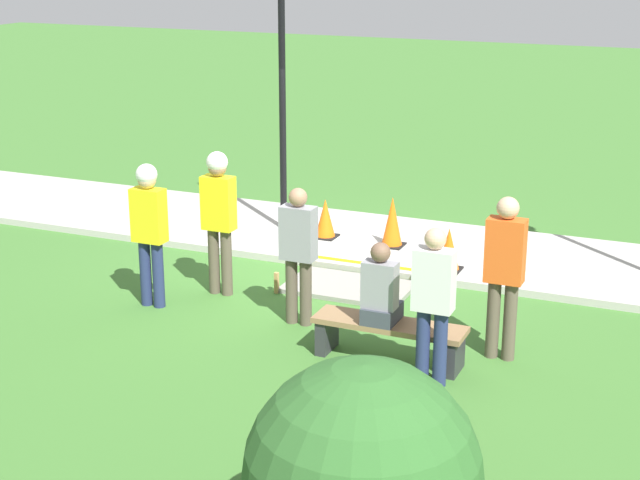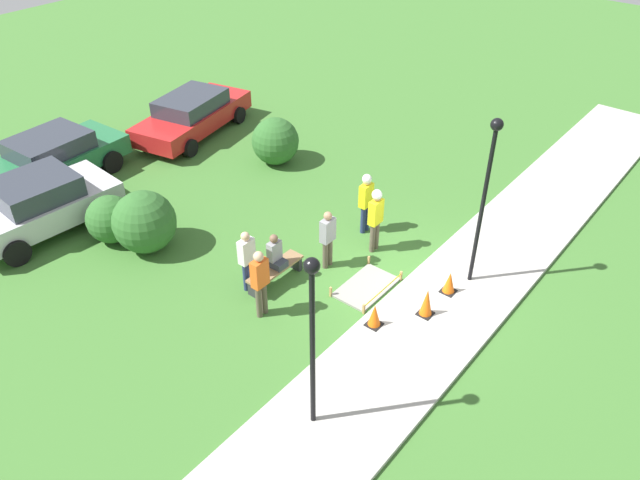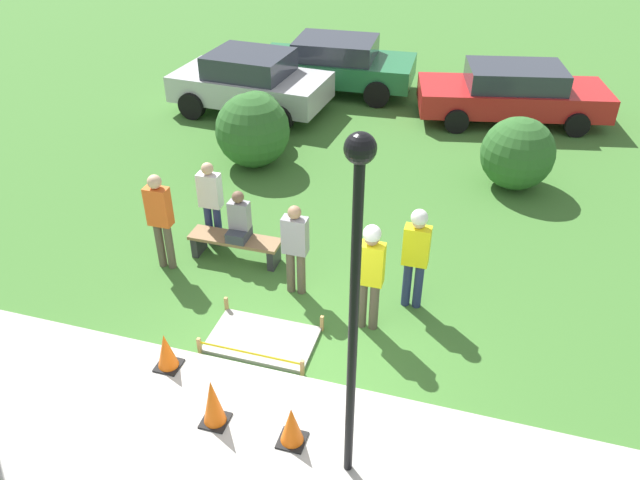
{
  "view_description": "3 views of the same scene",
  "coord_description": "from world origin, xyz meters",
  "px_view_note": "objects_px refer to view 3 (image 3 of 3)",
  "views": [
    {
      "loc": [
        -4.97,
        11.58,
        4.34
      ],
      "look_at": [
        -0.66,
        1.59,
        0.95
      ],
      "focal_mm": 55.0,
      "sensor_mm": 36.0,
      "label": 1
    },
    {
      "loc": [
        -10.46,
        -5.91,
        9.81
      ],
      "look_at": [
        -0.9,
        1.83,
        1.05
      ],
      "focal_mm": 35.0,
      "sensor_mm": 36.0,
      "label": 2
    },
    {
      "loc": [
        2.17,
        -5.81,
        6.43
      ],
      "look_at": [
        -0.18,
        2.12,
        0.94
      ],
      "focal_mm": 35.0,
      "sensor_mm": 36.0,
      "label": 3
    }
  ],
  "objects_px": {
    "person_seated_on_bench": "(239,220)",
    "bystander_in_gray_shirt": "(211,199)",
    "bystander_in_orange_shirt": "(160,216)",
    "lamppost_near": "(355,282)",
    "worker_assistant": "(370,268)",
    "parked_car_green": "(336,64)",
    "parked_car_red": "(513,93)",
    "traffic_cone_sidewalk_edge": "(292,425)",
    "park_bench": "(235,244)",
    "bystander_in_white_shirt": "(295,245)",
    "parked_car_silver": "(251,82)",
    "traffic_cone_far_patch": "(213,402)",
    "worker_supervisor": "(416,251)",
    "traffic_cone_near_patch": "(166,351)"
  },
  "relations": [
    {
      "from": "person_seated_on_bench",
      "to": "bystander_in_gray_shirt",
      "type": "xyz_separation_m",
      "value": [
        -0.66,
        0.3,
        0.13
      ]
    },
    {
      "from": "bystander_in_orange_shirt",
      "to": "lamppost_near",
      "type": "relative_size",
      "value": 0.42
    },
    {
      "from": "worker_assistant",
      "to": "parked_car_green",
      "type": "relative_size",
      "value": 0.41
    },
    {
      "from": "bystander_in_orange_shirt",
      "to": "lamppost_near",
      "type": "xyz_separation_m",
      "value": [
        4.07,
        -3.18,
        1.85
      ]
    },
    {
      "from": "parked_car_red",
      "to": "parked_car_green",
      "type": "height_order",
      "value": "parked_car_green"
    },
    {
      "from": "parked_car_red",
      "to": "bystander_in_gray_shirt",
      "type": "bearing_deg",
      "value": -135.26
    },
    {
      "from": "traffic_cone_sidewalk_edge",
      "to": "bystander_in_orange_shirt",
      "type": "bearing_deg",
      "value": 137.81
    },
    {
      "from": "park_bench",
      "to": "bystander_in_white_shirt",
      "type": "bearing_deg",
      "value": -23.89
    },
    {
      "from": "worker_assistant",
      "to": "parked_car_silver",
      "type": "relative_size",
      "value": 0.44
    },
    {
      "from": "worker_assistant",
      "to": "parked_car_silver",
      "type": "distance_m",
      "value": 9.09
    },
    {
      "from": "bystander_in_white_shirt",
      "to": "worker_assistant",
      "type": "bearing_deg",
      "value": -21.47
    },
    {
      "from": "traffic_cone_far_patch",
      "to": "bystander_in_orange_shirt",
      "type": "xyz_separation_m",
      "value": [
        -2.28,
        2.99,
        0.56
      ]
    },
    {
      "from": "parked_car_silver",
      "to": "parked_car_green",
      "type": "bearing_deg",
      "value": 55.82
    },
    {
      "from": "traffic_cone_far_patch",
      "to": "bystander_in_white_shirt",
      "type": "height_order",
      "value": "bystander_in_white_shirt"
    },
    {
      "from": "worker_assistant",
      "to": "parked_car_red",
      "type": "height_order",
      "value": "worker_assistant"
    },
    {
      "from": "traffic_cone_far_patch",
      "to": "worker_supervisor",
      "type": "height_order",
      "value": "worker_supervisor"
    },
    {
      "from": "traffic_cone_sidewalk_edge",
      "to": "parked_car_red",
      "type": "xyz_separation_m",
      "value": [
        2.13,
        11.46,
        0.35
      ]
    },
    {
      "from": "park_bench",
      "to": "bystander_in_gray_shirt",
      "type": "xyz_separation_m",
      "value": [
        -0.57,
        0.35,
        0.61
      ]
    },
    {
      "from": "worker_assistant",
      "to": "traffic_cone_sidewalk_edge",
      "type": "bearing_deg",
      "value": -99.07
    },
    {
      "from": "traffic_cone_near_patch",
      "to": "lamppost_near",
      "type": "height_order",
      "value": "lamppost_near"
    },
    {
      "from": "traffic_cone_sidewalk_edge",
      "to": "parked_car_silver",
      "type": "height_order",
      "value": "parked_car_silver"
    },
    {
      "from": "bystander_in_orange_shirt",
      "to": "bystander_in_gray_shirt",
      "type": "height_order",
      "value": "bystander_in_orange_shirt"
    },
    {
      "from": "traffic_cone_near_patch",
      "to": "bystander_in_white_shirt",
      "type": "bearing_deg",
      "value": 62.99
    },
    {
      "from": "person_seated_on_bench",
      "to": "parked_car_silver",
      "type": "xyz_separation_m",
      "value": [
        -2.38,
        6.47,
        0.03
      ]
    },
    {
      "from": "worker_assistant",
      "to": "bystander_in_gray_shirt",
      "type": "xyz_separation_m",
      "value": [
        -3.21,
        1.46,
        -0.18
      ]
    },
    {
      "from": "bystander_in_gray_shirt",
      "to": "parked_car_green",
      "type": "distance_m",
      "value": 8.37
    },
    {
      "from": "traffic_cone_sidewalk_edge",
      "to": "bystander_in_gray_shirt",
      "type": "distance_m",
      "value": 4.85
    },
    {
      "from": "traffic_cone_near_patch",
      "to": "parked_car_green",
      "type": "xyz_separation_m",
      "value": [
        -0.73,
        11.56,
        0.41
      ]
    },
    {
      "from": "bystander_in_orange_shirt",
      "to": "bystander_in_gray_shirt",
      "type": "distance_m",
      "value": 1.03
    },
    {
      "from": "parked_car_silver",
      "to": "traffic_cone_far_patch",
      "type": "bearing_deg",
      "value": -66.78
    },
    {
      "from": "traffic_cone_sidewalk_edge",
      "to": "worker_supervisor",
      "type": "bearing_deg",
      "value": 73.25
    },
    {
      "from": "worker_supervisor",
      "to": "worker_assistant",
      "type": "relative_size",
      "value": 0.97
    },
    {
      "from": "traffic_cone_sidewalk_edge",
      "to": "bystander_in_white_shirt",
      "type": "bearing_deg",
      "value": 107.37
    },
    {
      "from": "park_bench",
      "to": "parked_car_silver",
      "type": "relative_size",
      "value": 0.39
    },
    {
      "from": "lamppost_near",
      "to": "parked_car_silver",
      "type": "relative_size",
      "value": 1.03
    },
    {
      "from": "lamppost_near",
      "to": "parked_car_green",
      "type": "distance_m",
      "value": 13.12
    },
    {
      "from": "bystander_in_gray_shirt",
      "to": "lamppost_near",
      "type": "relative_size",
      "value": 0.38
    },
    {
      "from": "worker_supervisor",
      "to": "parked_car_silver",
      "type": "bearing_deg",
      "value": 128.4
    },
    {
      "from": "park_bench",
      "to": "worker_assistant",
      "type": "height_order",
      "value": "worker_assistant"
    },
    {
      "from": "person_seated_on_bench",
      "to": "lamppost_near",
      "type": "relative_size",
      "value": 0.21
    },
    {
      "from": "worker_supervisor",
      "to": "parked_car_red",
      "type": "xyz_separation_m",
      "value": [
        1.18,
        8.31,
        -0.32
      ]
    },
    {
      "from": "traffic_cone_sidewalk_edge",
      "to": "person_seated_on_bench",
      "type": "xyz_separation_m",
      "value": [
        -2.16,
        3.61,
        0.41
      ]
    },
    {
      "from": "traffic_cone_far_patch",
      "to": "bystander_in_white_shirt",
      "type": "bearing_deg",
      "value": 87.9
    },
    {
      "from": "park_bench",
      "to": "worker_supervisor",
      "type": "xyz_separation_m",
      "value": [
        3.2,
        -0.4,
        0.75
      ]
    },
    {
      "from": "park_bench",
      "to": "parked_car_red",
      "type": "xyz_separation_m",
      "value": [
        4.38,
        7.91,
        0.42
      ]
    },
    {
      "from": "bystander_in_gray_shirt",
      "to": "bystander_in_orange_shirt",
      "type": "bearing_deg",
      "value": -118.63
    },
    {
      "from": "park_bench",
      "to": "traffic_cone_far_patch",
      "type": "bearing_deg",
      "value": -71.11
    },
    {
      "from": "bystander_in_gray_shirt",
      "to": "worker_supervisor",
      "type": "bearing_deg",
      "value": -11.32
    },
    {
      "from": "bystander_in_gray_shirt",
      "to": "bystander_in_white_shirt",
      "type": "xyz_separation_m",
      "value": [
        1.89,
        -0.94,
        -0.01
      ]
    },
    {
      "from": "person_seated_on_bench",
      "to": "bystander_in_gray_shirt",
      "type": "distance_m",
      "value": 0.74
    }
  ]
}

